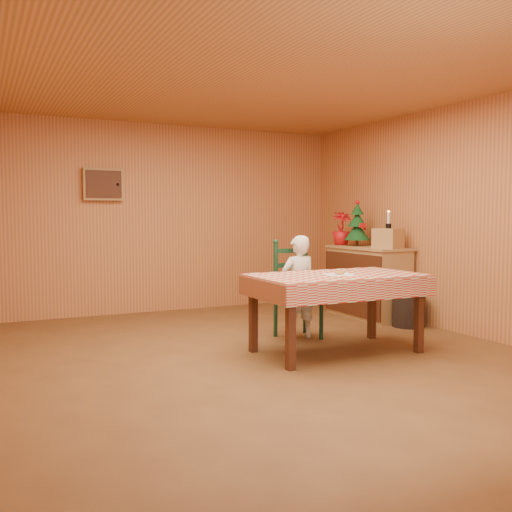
# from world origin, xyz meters

# --- Properties ---
(ground) EXTENTS (6.00, 6.00, 0.00)m
(ground) POSITION_xyz_m (0.00, 0.00, 0.00)
(ground) COLOR brown
(ground) RESTS_ON ground
(cabin_walls) EXTENTS (5.10, 6.05, 2.65)m
(cabin_walls) POSITION_xyz_m (-0.00, 0.53, 1.83)
(cabin_walls) COLOR #C57C47
(cabin_walls) RESTS_ON ground
(dining_table) EXTENTS (1.66, 0.96, 0.77)m
(dining_table) POSITION_xyz_m (0.72, -0.11, 0.69)
(dining_table) COLOR #492313
(dining_table) RESTS_ON ground
(ladder_chair) EXTENTS (0.44, 0.40, 1.08)m
(ladder_chair) POSITION_xyz_m (0.72, 0.67, 0.50)
(ladder_chair) COLOR #10311C
(ladder_chair) RESTS_ON ground
(seated_child) EXTENTS (0.41, 0.27, 1.12)m
(seated_child) POSITION_xyz_m (0.72, 0.62, 0.56)
(seated_child) COLOR white
(seated_child) RESTS_ON ground
(napkin) EXTENTS (0.32, 0.32, 0.00)m
(napkin) POSITION_xyz_m (0.72, -0.16, 0.77)
(napkin) COLOR white
(napkin) RESTS_ON dining_table
(donut) EXTENTS (0.12, 0.12, 0.03)m
(donut) POSITION_xyz_m (0.72, -0.16, 0.79)
(donut) COLOR gold
(donut) RESTS_ON napkin
(shelf_unit) EXTENTS (0.54, 1.24, 0.93)m
(shelf_unit) POSITION_xyz_m (2.20, 1.35, 0.47)
(shelf_unit) COLOR tan
(shelf_unit) RESTS_ON ground
(crate) EXTENTS (0.39, 0.39, 0.25)m
(crate) POSITION_xyz_m (2.21, 0.95, 1.06)
(crate) COLOR tan
(crate) RESTS_ON shelf_unit
(christmas_tree) EXTENTS (0.34, 0.34, 0.62)m
(christmas_tree) POSITION_xyz_m (2.21, 1.60, 1.21)
(christmas_tree) COLOR #492313
(christmas_tree) RESTS_ON shelf_unit
(flower_arrangement) EXTENTS (0.31, 0.31, 0.47)m
(flower_arrangement) POSITION_xyz_m (2.16, 1.90, 1.16)
(flower_arrangement) COLOR #B31013
(flower_arrangement) RESTS_ON shelf_unit
(candle_set) EXTENTS (0.07, 0.07, 0.22)m
(candle_set) POSITION_xyz_m (2.21, 0.95, 1.24)
(candle_set) COLOR black
(candle_set) RESTS_ON crate
(storage_bin) EXTENTS (0.43, 0.43, 0.39)m
(storage_bin) POSITION_xyz_m (2.24, 0.58, 0.19)
(storage_bin) COLOR black
(storage_bin) RESTS_ON ground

